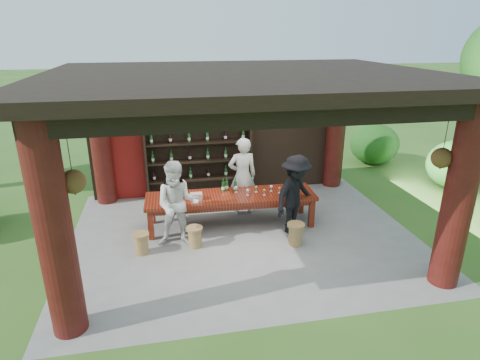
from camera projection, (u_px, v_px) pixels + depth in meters
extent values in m
plane|color=#2D5119|center=(243.00, 235.00, 8.84)|extent=(90.00, 90.00, 0.00)
cube|color=slate|center=(243.00, 237.00, 8.86)|extent=(7.40, 5.90, 0.10)
cube|color=black|center=(223.00, 133.00, 10.79)|extent=(7.00, 0.18, 3.30)
cube|color=maroon|center=(126.00, 163.00, 10.46)|extent=(0.95, 0.06, 2.00)
cylinder|color=#380C0A|center=(54.00, 231.00, 5.49)|extent=(0.50, 0.50, 3.30)
cylinder|color=#380C0A|center=(459.00, 197.00, 6.63)|extent=(0.50, 0.50, 3.30)
cylinder|color=#380C0A|center=(100.00, 140.00, 10.04)|extent=(0.50, 0.50, 3.30)
cylinder|color=#380C0A|center=(336.00, 129.00, 11.18)|extent=(0.50, 0.50, 3.30)
cube|color=black|center=(279.00, 114.00, 5.53)|extent=(6.70, 0.35, 0.35)
cube|color=black|center=(72.00, 95.00, 7.17)|extent=(0.30, 5.20, 0.30)
cube|color=black|center=(392.00, 86.00, 8.31)|extent=(0.30, 5.20, 0.30)
cube|color=black|center=(244.00, 77.00, 7.65)|extent=(7.50, 6.00, 0.20)
cylinder|color=black|center=(70.00, 158.00, 5.39)|extent=(0.01, 0.01, 0.75)
cone|color=black|center=(75.00, 189.00, 5.54)|extent=(0.32, 0.32, 0.18)
sphere|color=#1E5919|center=(73.00, 182.00, 5.51)|extent=(0.34, 0.34, 0.34)
cylinder|color=black|center=(446.00, 137.00, 6.42)|extent=(0.01, 0.01, 0.75)
cone|color=black|center=(441.00, 164.00, 6.58)|extent=(0.32, 0.32, 0.18)
sphere|color=#1E5919|center=(442.00, 158.00, 6.54)|extent=(0.34, 0.34, 0.34)
cube|color=#4E150B|center=(231.00, 197.00, 9.06)|extent=(3.85, 1.10, 0.08)
cube|color=#4E150B|center=(231.00, 201.00, 9.09)|extent=(3.64, 0.94, 0.12)
cube|color=#4E150B|center=(151.00, 225.00, 8.55)|extent=(0.12, 0.12, 0.67)
cube|color=#4E150B|center=(311.00, 213.00, 9.10)|extent=(0.12, 0.12, 0.67)
cube|color=#4E150B|center=(152.00, 210.00, 9.28)|extent=(0.12, 0.12, 0.67)
cube|color=#4E150B|center=(301.00, 200.00, 9.82)|extent=(0.12, 0.12, 0.67)
cylinder|color=olive|center=(195.00, 238.00, 8.30)|extent=(0.27, 0.27, 0.39)
cylinder|color=olive|center=(194.00, 228.00, 8.22)|extent=(0.34, 0.34, 0.05)
cylinder|color=olive|center=(295.00, 235.00, 8.38)|extent=(0.29, 0.29, 0.42)
cylinder|color=olive|center=(296.00, 225.00, 8.29)|extent=(0.37, 0.37, 0.06)
cylinder|color=olive|center=(141.00, 245.00, 8.05)|extent=(0.27, 0.27, 0.39)
cylinder|color=olive|center=(140.00, 235.00, 7.97)|extent=(0.34, 0.34, 0.05)
imported|color=beige|center=(242.00, 176.00, 9.62)|extent=(0.71, 0.48, 1.90)
imported|color=silver|center=(177.00, 204.00, 8.14)|extent=(0.95, 0.78, 1.83)
imported|color=black|center=(295.00, 195.00, 8.66)|extent=(1.33, 1.19, 1.79)
cube|color=#BF6672|center=(196.00, 196.00, 8.79)|extent=(0.27, 0.19, 0.14)
ellipsoid|color=#194C14|center=(456.00, 168.00, 11.34)|extent=(1.60, 1.60, 1.36)
ellipsoid|color=#194C14|center=(374.00, 147.00, 13.45)|extent=(1.60, 1.60, 1.36)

